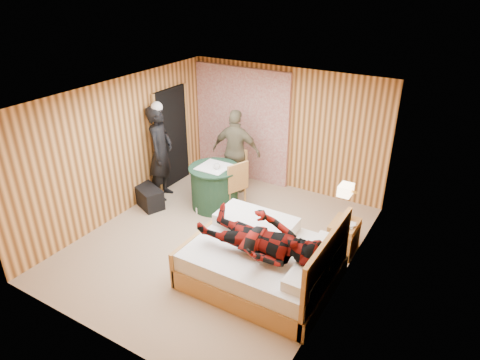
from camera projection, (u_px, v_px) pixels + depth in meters
The scene contains 23 objects.
floor at pixel (219, 241), 7.27m from camera, with size 4.20×5.00×0.01m, color tan.
ceiling at pixel (215, 97), 6.16m from camera, with size 4.20×5.00×0.01m, color white.
wall_back at pixel (286, 129), 8.64m from camera, with size 4.20×0.02×2.50m, color #EEA85B.
wall_left at pixel (120, 149), 7.68m from camera, with size 0.02×5.00×2.50m, color #EEA85B.
wall_right at pixel (347, 210), 5.75m from camera, with size 0.02×5.00×2.50m, color #EEA85B.
curtain at pixel (242, 124), 9.07m from camera, with size 2.20×0.08×2.40m, color beige.
doorway at pixel (172, 138), 8.84m from camera, with size 0.06×0.90×2.05m, color black.
wall_lamp at pixel (346, 190), 6.15m from camera, with size 0.26×0.24×0.16m.
bed at pixel (264, 261), 6.23m from camera, with size 2.08×1.64×1.13m.
nightstand at pixel (343, 236), 6.90m from camera, with size 0.42×0.57×0.55m.
round_table at pixel (215, 187), 8.16m from camera, with size 0.95×0.95×0.85m.
chair_far at pixel (235, 167), 8.68m from camera, with size 0.46×0.46×0.93m.
chair_near at pixel (234, 182), 7.98m from camera, with size 0.59×0.59×1.00m.
duffel_bag at pixel (148, 197), 8.28m from camera, with size 0.68×0.36×0.38m, color black.
sneaker_left at pixel (218, 208), 8.14m from camera, with size 0.28×0.12×0.13m, color silver.
sneaker_right at pixel (204, 210), 8.07m from camera, with size 0.29×0.12×0.13m, color silver.
woman_standing at pixel (161, 153), 8.30m from camera, with size 0.69×0.45×1.89m, color black.
man_at_table at pixel (236, 152), 8.58m from camera, with size 1.01×0.42×1.72m, color brown.
man_on_bed at pixel (260, 231), 5.75m from camera, with size 1.77×0.67×0.86m, color maroon.
book_lower at pixel (344, 223), 6.74m from camera, with size 0.17×0.22×0.02m, color silver.
book_upper at pixel (344, 222), 6.73m from camera, with size 0.16×0.22×0.02m, color silver.
cup_nightstand at pixel (348, 216), 6.86m from camera, with size 0.10×0.10×0.09m, color silver.
cup_table at pixel (217, 166), 7.86m from camera, with size 0.12×0.12×0.10m, color silver.
Camera 1 is at (3.41, -5.01, 4.16)m, focal length 32.00 mm.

